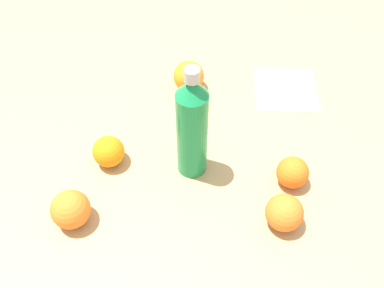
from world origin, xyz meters
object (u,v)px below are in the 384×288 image
(orange_2, at_px, (109,152))
(water_bottle, at_px, (192,128))
(orange_3, at_px, (71,209))
(folded_napkin, at_px, (286,89))
(orange_0, at_px, (284,213))
(orange_4, at_px, (292,172))
(orange_1, at_px, (189,76))

(orange_2, bearing_deg, water_bottle, 30.04)
(water_bottle, relative_size, orange_3, 3.56)
(water_bottle, height_order, folded_napkin, water_bottle)
(orange_0, relative_size, orange_4, 1.10)
(orange_2, xyz_separation_m, folded_napkin, (0.22, 0.45, -0.03))
(water_bottle, relative_size, orange_4, 4.07)
(folded_napkin, bearing_deg, orange_1, -147.42)
(water_bottle, xyz_separation_m, orange_1, (-0.16, 0.21, -0.09))
(orange_3, distance_m, folded_napkin, 0.63)
(orange_1, bearing_deg, folded_napkin, 32.58)
(orange_0, distance_m, orange_2, 0.40)
(orange_2, relative_size, folded_napkin, 0.43)
(water_bottle, bearing_deg, orange_0, 53.50)
(orange_2, bearing_deg, orange_0, 11.45)
(orange_0, distance_m, folded_napkin, 0.41)
(orange_2, bearing_deg, orange_1, 89.34)
(orange_0, xyz_separation_m, orange_1, (-0.39, 0.23, 0.00))
(orange_3, xyz_separation_m, folded_napkin, (0.18, 0.60, -0.04))
(water_bottle, height_order, orange_0, water_bottle)
(water_bottle, height_order, orange_3, water_bottle)
(orange_1, height_order, orange_4, orange_1)
(orange_4, bearing_deg, folded_napkin, 118.21)
(orange_0, bearing_deg, folded_napkin, 115.24)
(orange_1, distance_m, orange_2, 0.31)
(orange_4, distance_m, folded_napkin, 0.30)
(orange_1, relative_size, folded_napkin, 0.49)
(folded_napkin, bearing_deg, water_bottle, -99.57)
(folded_napkin, bearing_deg, orange_2, -116.37)
(orange_0, height_order, orange_1, orange_1)
(orange_0, relative_size, orange_3, 0.96)
(orange_0, height_order, orange_2, orange_0)
(orange_0, height_order, folded_napkin, orange_0)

